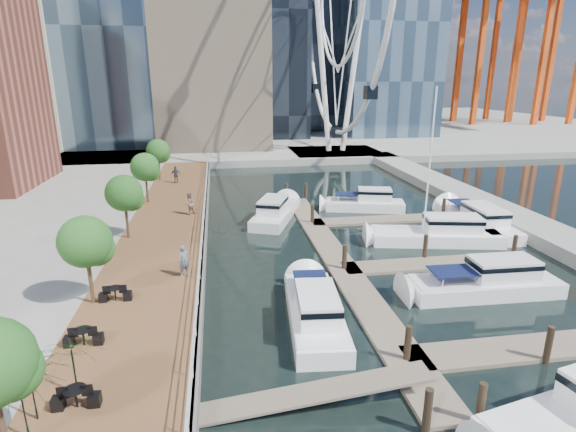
# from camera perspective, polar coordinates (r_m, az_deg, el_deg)

# --- Properties ---
(ground) EXTENTS (520.00, 520.00, 0.00)m
(ground) POSITION_cam_1_polar(r_m,az_deg,el_deg) (22.08, 5.20, -15.78)
(ground) COLOR black
(ground) RESTS_ON ground
(boardwalk) EXTENTS (6.00, 60.00, 1.00)m
(boardwalk) POSITION_cam_1_polar(r_m,az_deg,el_deg) (35.15, -15.36, -2.66)
(boardwalk) COLOR brown
(boardwalk) RESTS_ON ground
(seawall) EXTENTS (0.25, 60.00, 1.00)m
(seawall) POSITION_cam_1_polar(r_m,az_deg,el_deg) (34.91, -10.47, -2.46)
(seawall) COLOR #595954
(seawall) RESTS_ON ground
(land_far) EXTENTS (200.00, 114.00, 1.00)m
(land_far) POSITION_cam_1_polar(r_m,az_deg,el_deg) (120.62, -6.78, 11.34)
(land_far) COLOR gray
(land_far) RESTS_ON ground
(breakwater) EXTENTS (4.00, 60.00, 1.00)m
(breakwater) POSITION_cam_1_polar(r_m,az_deg,el_deg) (46.76, 23.40, 1.36)
(breakwater) COLOR gray
(breakwater) RESTS_ON ground
(pier) EXTENTS (14.00, 12.00, 1.00)m
(pier) POSITION_cam_1_polar(r_m,az_deg,el_deg) (73.35, 6.05, 7.85)
(pier) COLOR gray
(pier) RESTS_ON ground
(railing) EXTENTS (0.10, 60.00, 1.05)m
(railing) POSITION_cam_1_polar(r_m,az_deg,el_deg) (34.60, -10.72, -0.86)
(railing) COLOR white
(railing) RESTS_ON boardwalk
(floating_docks) EXTENTS (16.00, 34.00, 2.60)m
(floating_docks) POSITION_cam_1_polar(r_m,az_deg,el_deg) (32.77, 14.60, -4.04)
(floating_docks) COLOR #6D6051
(floating_docks) RESTS_ON ground
(port_cranes) EXTENTS (40.00, 52.00, 38.00)m
(port_cranes) POSITION_cam_1_polar(r_m,az_deg,el_deg) (135.02, 24.94, 18.85)
(port_cranes) COLOR #D84C14
(port_cranes) RESTS_ON ground
(street_trees) EXTENTS (2.60, 42.60, 4.60)m
(street_trees) POSITION_cam_1_polar(r_m,az_deg,el_deg) (33.53, -20.11, 2.73)
(street_trees) COLOR #3F2B1C
(street_trees) RESTS_ON ground
(cafe_tables) EXTENTS (2.50, 13.70, 0.74)m
(cafe_tables) POSITION_cam_1_polar(r_m,az_deg,el_deg) (19.94, -24.89, -16.72)
(cafe_tables) COLOR black
(cafe_tables) RESTS_ON ground
(yacht_foreground) EXTENTS (9.63, 2.80, 2.15)m
(yacht_foreground) POSITION_cam_1_polar(r_m,az_deg,el_deg) (28.74, 23.47, -9.06)
(yacht_foreground) COLOR silver
(yacht_foreground) RESTS_ON ground
(pedestrian_near) EXTENTS (0.82, 0.74, 1.88)m
(pedestrian_near) POSITION_cam_1_polar(r_m,az_deg,el_deg) (26.58, -13.07, -5.57)
(pedestrian_near) COLOR #515B6C
(pedestrian_near) RESTS_ON boardwalk
(pedestrian_mid) EXTENTS (1.16, 1.16, 1.90)m
(pedestrian_mid) POSITION_cam_1_polar(r_m,az_deg,el_deg) (38.62, -12.46, 1.56)
(pedestrian_mid) COLOR #816359
(pedestrian_mid) RESTS_ON boardwalk
(pedestrian_far) EXTENTS (1.09, 0.46, 1.86)m
(pedestrian_far) POSITION_cam_1_polar(r_m,az_deg,el_deg) (51.05, -14.03, 5.12)
(pedestrian_far) COLOR #31353D
(pedestrian_far) RESTS_ON boardwalk
(moored_yachts) EXTENTS (20.81, 34.05, 11.50)m
(moored_yachts) POSITION_cam_1_polar(r_m,az_deg,el_deg) (34.58, 15.99, -3.92)
(moored_yachts) COLOR white
(moored_yachts) RESTS_ON ground
(cafe_seating) EXTENTS (3.95, 5.12, 2.60)m
(cafe_seating) POSITION_cam_1_polar(r_m,az_deg,el_deg) (17.65, -29.13, -18.84)
(cafe_seating) COLOR #0E331A
(cafe_seating) RESTS_ON ground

